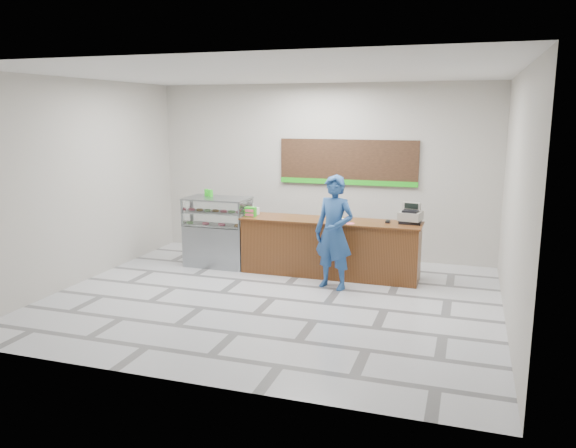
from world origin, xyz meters
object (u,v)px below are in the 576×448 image
(sales_counter, at_px, (330,248))
(customer, at_px, (334,232))
(cash_register, at_px, (411,216))
(serving_tray, at_px, (337,219))
(display_case, at_px, (218,231))

(sales_counter, bearing_deg, customer, -71.07)
(cash_register, height_order, serving_tray, cash_register)
(serving_tray, bearing_deg, customer, -87.55)
(sales_counter, relative_size, cash_register, 7.40)
(cash_register, distance_m, customer, 1.46)
(display_case, xyz_separation_m, cash_register, (3.62, 0.15, 0.49))
(sales_counter, xyz_separation_m, display_case, (-2.22, -0.00, 0.16))
(sales_counter, distance_m, serving_tray, 0.54)
(sales_counter, distance_m, display_case, 2.23)
(sales_counter, xyz_separation_m, serving_tray, (0.11, 0.04, 0.52))
(sales_counter, relative_size, customer, 1.70)
(cash_register, distance_m, serving_tray, 1.31)
(display_case, height_order, customer, customer)
(cash_register, xyz_separation_m, serving_tray, (-1.30, -0.11, -0.12))
(sales_counter, xyz_separation_m, cash_register, (1.40, 0.15, 0.64))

